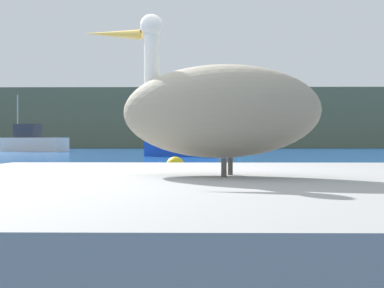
{
  "coord_description": "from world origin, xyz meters",
  "views": [
    {
      "loc": [
        0.94,
        -3.13,
        1.0
      ],
      "look_at": [
        0.69,
        18.58,
        0.87
      ],
      "focal_mm": 40.78,
      "sensor_mm": 36.0,
      "label": 1
    }
  ],
  "objects_px": {
    "pelican": "(216,110)",
    "fishing_boat_blue": "(183,144)",
    "fishing_boat_white": "(33,142)",
    "fishing_boat_teal": "(222,143)",
    "mooring_buoy": "(175,166)"
  },
  "relations": [
    {
      "from": "fishing_boat_teal",
      "to": "pelican",
      "type": "bearing_deg",
      "value": -73.59
    },
    {
      "from": "fishing_boat_blue",
      "to": "mooring_buoy",
      "type": "distance_m",
      "value": 16.77
    },
    {
      "from": "fishing_boat_blue",
      "to": "mooring_buoy",
      "type": "xyz_separation_m",
      "value": [
        0.33,
        -16.76,
        -0.52
      ]
    },
    {
      "from": "fishing_boat_white",
      "to": "fishing_boat_teal",
      "type": "distance_m",
      "value": 18.89
    },
    {
      "from": "mooring_buoy",
      "to": "fishing_boat_blue",
      "type": "bearing_deg",
      "value": 91.11
    },
    {
      "from": "pelican",
      "to": "fishing_boat_blue",
      "type": "distance_m",
      "value": 27.11
    },
    {
      "from": "fishing_boat_white",
      "to": "fishing_boat_blue",
      "type": "height_order",
      "value": "fishing_boat_white"
    },
    {
      "from": "pelican",
      "to": "mooring_buoy",
      "type": "bearing_deg",
      "value": -70.28
    },
    {
      "from": "fishing_boat_white",
      "to": "mooring_buoy",
      "type": "height_order",
      "value": "fishing_boat_white"
    },
    {
      "from": "fishing_boat_teal",
      "to": "mooring_buoy",
      "type": "relative_size",
      "value": 11.02
    },
    {
      "from": "fishing_boat_white",
      "to": "fishing_boat_blue",
      "type": "relative_size",
      "value": 1.47
    },
    {
      "from": "pelican",
      "to": "fishing_boat_white",
      "type": "height_order",
      "value": "fishing_boat_white"
    },
    {
      "from": "pelican",
      "to": "fishing_boat_teal",
      "type": "distance_m",
      "value": 40.51
    },
    {
      "from": "fishing_boat_teal",
      "to": "fishing_boat_blue",
      "type": "bearing_deg",
      "value": -84.59
    },
    {
      "from": "fishing_boat_white",
      "to": "fishing_boat_teal",
      "type": "relative_size",
      "value": 1.19
    }
  ]
}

